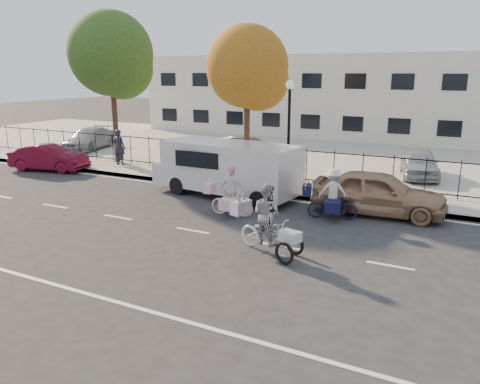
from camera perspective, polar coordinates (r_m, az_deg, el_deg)
The scene contains 21 objects.
ground at distance 14.74m, azimuth -5.81°, elevation -4.72°, with size 120.00×120.00×0.00m, color #333334.
road_markings at distance 14.74m, azimuth -5.81°, elevation -4.70°, with size 60.00×9.52×0.01m, color silver, non-canonical shape.
curb at distance 18.97m, azimuth 2.45°, elevation -0.04°, with size 60.00×0.10×0.15m, color #A8A399.
sidewalk at distance 19.90m, azimuth 3.71°, elevation 0.64°, with size 60.00×2.20×0.15m, color #A8A399.
parking_lot at distance 28.13m, azimuth 10.97°, elevation 4.50°, with size 60.00×15.60×0.15m, color #A8A399.
iron_fence at distance 20.71m, azimuth 4.96°, elevation 3.50°, with size 58.00×0.06×1.50m, color black, non-canonical shape.
building at distance 37.48m, azimuth 15.60°, elevation 11.18°, with size 34.00×10.00×6.00m, color silver.
lamppost at distance 19.85m, azimuth 6.01°, elevation 9.45°, with size 0.36×0.36×4.33m.
street_sign at distance 21.02m, azimuth -0.11°, elevation 5.15°, with size 0.85×0.06×1.80m.
zebra_trike at distance 12.80m, azimuth 3.29°, elevation -4.15°, with size 2.25×1.35×1.93m.
unicorn_bike at distance 15.99m, azimuth -1.09°, elevation -0.65°, with size 1.78×1.25×1.77m.
bull_bike at distance 15.95m, azimuth 11.14°, elevation -0.84°, with size 1.91×1.34×1.72m.
white_van at distance 18.39m, azimuth -1.55°, elevation 3.06°, with size 6.27×2.75×2.15m.
red_sedan at distance 25.27m, azimuth -22.26°, elevation 3.88°, with size 1.36×3.90×1.29m, color maroon.
gold_sedan at distance 16.81m, azimuth 16.51°, elevation -0.09°, with size 1.82×4.52×1.54m, color #A77E5A.
pedestrian at distance 24.84m, azimuth -14.52°, elevation 5.31°, with size 0.66×0.44×1.82m, color black.
lot_car_a at distance 30.55m, azimuth -17.89°, elevation 6.20°, with size 1.79×4.41×1.28m, color #98999F.
lot_car_c at distance 24.70m, azimuth -0.54°, elevation 5.13°, with size 1.39×4.00×1.32m, color #4B5053.
lot_car_d at distance 22.79m, azimuth 21.04°, elevation 3.34°, with size 1.53×3.81×1.30m, color #9D9FA4.
tree_west at distance 25.44m, azimuth -15.12°, elevation 15.51°, with size 4.28×4.28×7.84m.
tree_mid at distance 22.12m, azimuth 1.27°, elevation 14.58°, with size 3.79×3.79×6.95m.
Camera 1 is at (7.62, -11.65, 4.83)m, focal length 35.00 mm.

